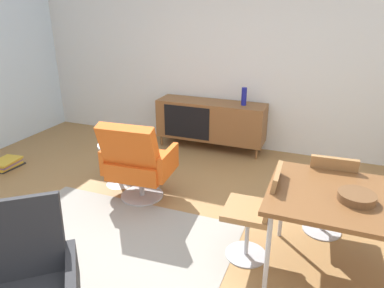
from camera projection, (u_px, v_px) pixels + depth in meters
ground_plane at (152, 236)px, 3.33m from camera, size 8.32×8.32×0.00m
wall_back at (231, 52)px, 5.07m from camera, size 6.80×0.12×2.80m
sideboard at (211, 120)px, 5.23m from camera, size 1.60×0.45×0.72m
vase_cobalt at (244, 96)px, 4.92m from camera, size 0.07×0.07×0.25m
dining_table at (383, 207)px, 2.50m from camera, size 1.60×0.90×0.74m
wooden_bowl_on_table at (357, 197)px, 2.49m from camera, size 0.26×0.26×0.06m
dining_chair_back_left at (328, 190)px, 3.19m from camera, size 0.42×0.44×0.86m
dining_chair_near_window at (256, 210)px, 2.89m from camera, size 0.44×0.41×0.86m
lounge_chair_red at (137, 161)px, 3.80m from camera, size 0.75×0.70×0.95m
armchair_black_shell at (15, 287)px, 2.10m from camera, size 0.91×0.90×0.95m
side_table_round at (118, 159)px, 4.19m from camera, size 0.44×0.44×0.52m
fruit_bowl at (116, 141)px, 4.11m from camera, size 0.20×0.20×0.11m
magazine_stack at (6, 164)px, 4.71m from camera, size 0.31×0.41×0.11m
area_rug at (102, 251)px, 3.12m from camera, size 2.20×1.70×0.01m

